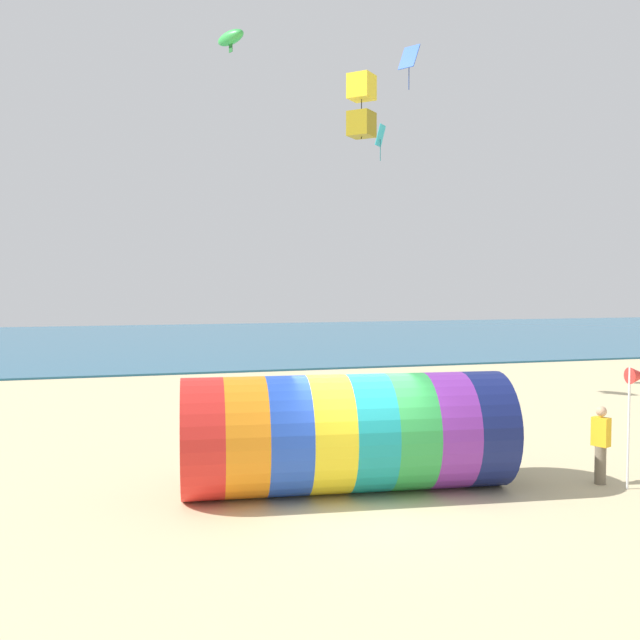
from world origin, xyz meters
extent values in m
plane|color=#CCBA8C|center=(0.00, 0.00, 0.00)|extent=(120.00, 120.00, 0.00)
cube|color=#236084|center=(0.00, 41.32, 0.05)|extent=(120.00, 40.00, 0.10)
cylinder|color=red|center=(-3.06, 1.36, 1.24)|extent=(1.10, 2.54, 2.47)
cylinder|color=orange|center=(-2.22, 1.28, 1.24)|extent=(1.10, 2.54, 2.47)
cylinder|color=blue|center=(-1.37, 1.19, 1.24)|extent=(1.10, 2.54, 2.47)
cylinder|color=yellow|center=(-0.53, 1.11, 1.24)|extent=(1.10, 2.54, 2.47)
cylinder|color=teal|center=(0.32, 1.02, 1.24)|extent=(1.10, 2.54, 2.47)
cylinder|color=green|center=(1.16, 0.93, 1.24)|extent=(1.10, 2.54, 2.47)
cylinder|color=purple|center=(2.01, 0.85, 1.24)|extent=(1.10, 2.54, 2.47)
cylinder|color=navy|center=(2.86, 0.76, 1.24)|extent=(1.10, 2.54, 2.47)
cylinder|color=black|center=(3.30, 0.72, 1.24)|extent=(0.29, 2.27, 2.27)
cylinder|color=#726651|center=(5.41, 0.06, 0.42)|extent=(0.24, 0.24, 0.84)
cube|color=yellow|center=(5.41, 0.06, 1.15)|extent=(0.35, 0.42, 0.63)
sphere|color=tan|center=(5.41, 0.06, 1.60)|extent=(0.23, 0.23, 0.23)
cube|color=blue|center=(5.06, 10.10, 12.15)|extent=(0.71, 0.78, 0.85)
cylinder|color=navy|center=(5.06, 10.10, 11.50)|extent=(0.03, 0.03, 0.93)
cube|color=#2DB2C6|center=(5.89, 15.08, 10.51)|extent=(0.60, 0.62, 0.86)
cylinder|color=#1B6B77|center=(5.89, 15.08, 9.90)|extent=(0.03, 0.03, 0.88)
cube|color=yellow|center=(1.55, 4.92, 9.52)|extent=(0.85, 0.85, 0.65)
cube|color=olive|center=(1.55, 4.92, 8.55)|extent=(0.85, 0.85, 0.65)
cylinder|color=black|center=(1.55, 4.92, 9.04)|extent=(0.02, 0.02, 1.72)
ellipsoid|color=green|center=(-0.58, 13.50, 13.39)|extent=(1.26, 1.68, 0.68)
cube|color=#1E642A|center=(-0.58, 13.50, 13.06)|extent=(0.11, 0.21, 0.39)
cylinder|color=silver|center=(5.72, -0.42, 1.30)|extent=(0.05, 0.05, 2.61)
cone|color=red|center=(5.94, -0.42, 2.43)|extent=(0.45, 0.36, 0.36)
camera|label=1|loc=(-4.64, -13.04, 4.39)|focal=40.00mm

